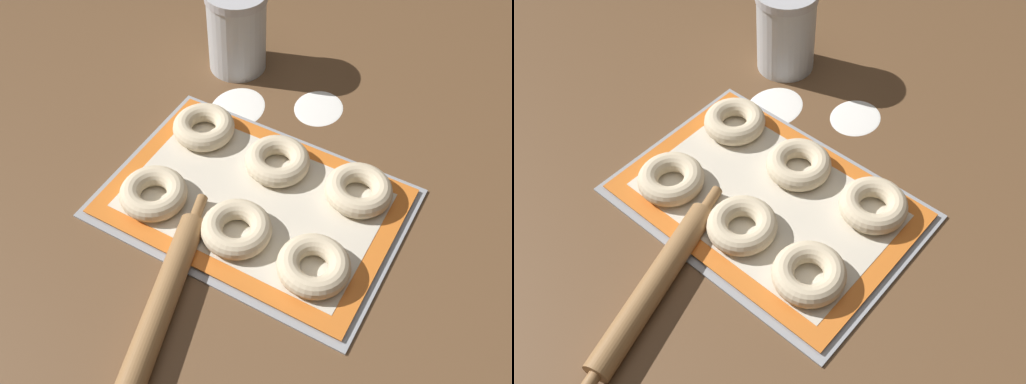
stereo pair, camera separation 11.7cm
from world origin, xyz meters
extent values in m
plane|color=brown|center=(0.00, 0.00, 0.00)|extent=(2.80, 2.80, 0.00)
cube|color=#93969B|center=(0.00, 0.00, 0.00)|extent=(0.48, 0.34, 0.01)
cube|color=orange|center=(0.00, 0.00, 0.01)|extent=(0.46, 0.31, 0.00)
cube|color=beige|center=(0.00, 0.00, 0.01)|extent=(0.40, 0.26, 0.00)
torus|color=beige|center=(-0.14, -0.08, 0.03)|extent=(0.11, 0.11, 0.03)
torus|color=beige|center=(0.01, -0.08, 0.03)|extent=(0.11, 0.11, 0.03)
torus|color=beige|center=(0.15, -0.08, 0.03)|extent=(0.11, 0.11, 0.03)
torus|color=beige|center=(-0.15, 0.09, 0.03)|extent=(0.11, 0.11, 0.03)
torus|color=beige|center=(0.00, 0.08, 0.03)|extent=(0.11, 0.11, 0.03)
torus|color=beige|center=(0.15, 0.09, 0.03)|extent=(0.11, 0.11, 0.03)
cylinder|color=silver|center=(-0.21, 0.30, 0.08)|extent=(0.11, 0.11, 0.15)
cylinder|color=olive|center=(-0.02, -0.23, 0.02)|extent=(0.12, 0.30, 0.04)
cylinder|color=olive|center=(-0.06, -0.07, 0.02)|extent=(0.03, 0.05, 0.02)
ellipsoid|color=white|center=(-0.01, 0.26, 0.00)|extent=(0.09, 0.10, 0.00)
ellipsoid|color=white|center=(-0.14, 0.19, 0.00)|extent=(0.10, 0.12, 0.00)
camera|label=1|loc=(0.31, -0.54, 0.78)|focal=42.00mm
camera|label=2|loc=(0.41, -0.47, 0.78)|focal=42.00mm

